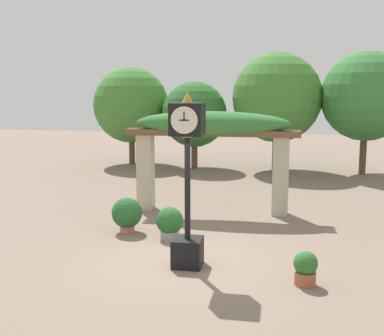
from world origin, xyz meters
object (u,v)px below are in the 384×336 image
Objects in this scene: potted_plant_near_right at (170,222)px; potted_plant_near_left at (305,268)px; potted_plant_far_left at (127,214)px; pedestal_clock at (187,177)px.

potted_plant_near_left is at bearing -36.42° from potted_plant_near_right.
potted_plant_near_left is 4.94m from potted_plant_far_left.
potted_plant_far_left is (-1.16, 0.32, 0.08)m from potted_plant_near_right.
potted_plant_near_left is 3.79m from potted_plant_near_right.
pedestal_clock is 3.97× the size of potted_plant_far_left.
potted_plant_far_left reaches higher than potted_plant_near_left.
pedestal_clock is at bearing -46.33° from potted_plant_far_left.
potted_plant_near_right is at bearing 143.58° from potted_plant_near_left.
pedestal_clock is 3.09m from potted_plant_far_left.
pedestal_clock is at bearing 166.20° from potted_plant_near_left.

